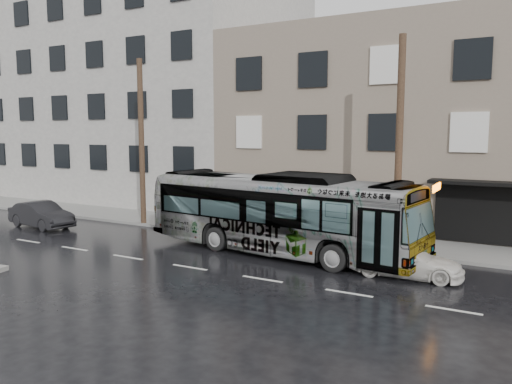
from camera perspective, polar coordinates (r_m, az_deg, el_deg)
ground at (r=21.68m, az=-3.60°, el=-7.05°), size 120.00×120.00×0.00m
sidewalk at (r=25.82m, az=2.29°, el=-4.60°), size 90.00×3.60×0.15m
building_taupe at (r=31.06m, az=17.36°, el=7.11°), size 20.00×12.00×11.00m
building_grey at (r=43.46m, az=-13.77°, el=10.37°), size 26.00×15.00×16.00m
utility_pole_front at (r=21.56m, az=16.04°, el=5.12°), size 0.30×0.30×9.00m
utility_pole_rear at (r=28.25m, az=-12.95°, el=5.57°), size 0.30×0.30×9.00m
sign_post at (r=21.68m, az=18.58°, el=-3.75°), size 0.06×0.06×2.40m
bus at (r=21.45m, az=2.62°, el=-2.43°), size 12.78×4.38×3.49m
white_sedan at (r=19.02m, az=16.72°, el=-7.51°), size 4.13×1.93×1.17m
dark_sedan at (r=29.73m, az=-23.34°, el=-2.40°), size 4.43×1.97×1.41m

